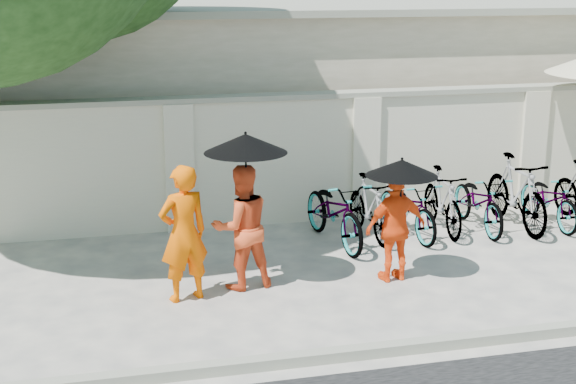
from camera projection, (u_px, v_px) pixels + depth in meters
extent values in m
plane|color=beige|center=(289.00, 299.00, 9.93)|extent=(80.00, 80.00, 0.00)
cube|color=gray|center=(328.00, 356.00, 8.32)|extent=(40.00, 0.16, 0.12)
cube|color=beige|center=(303.00, 160.00, 12.89)|extent=(20.00, 0.30, 2.00)
cube|color=beige|center=(304.00, 89.00, 16.53)|extent=(14.00, 6.00, 3.20)
imported|color=#FF6000|center=(184.00, 233.00, 9.70)|extent=(0.72, 0.58, 1.71)
imported|color=#E84D21|center=(242.00, 227.00, 10.11)|extent=(0.88, 0.73, 1.61)
cylinder|color=black|center=(246.00, 182.00, 9.89)|extent=(0.02, 0.02, 0.98)
cone|color=black|center=(246.00, 143.00, 9.76)|extent=(1.03, 1.03, 0.24)
imported|color=#FF4B10|center=(396.00, 228.00, 10.37)|extent=(0.88, 0.46, 1.44)
cylinder|color=black|center=(401.00, 195.00, 10.18)|extent=(0.02, 0.02, 0.72)
cone|color=black|center=(402.00, 168.00, 10.08)|extent=(0.92, 0.92, 0.21)
imported|color=slate|center=(335.00, 211.00, 11.83)|extent=(0.92, 1.99, 1.01)
imported|color=slate|center=(369.00, 207.00, 12.13)|extent=(0.54, 1.60, 0.95)
imported|color=slate|center=(408.00, 208.00, 12.21)|extent=(0.82, 1.76, 0.89)
imported|color=slate|center=(442.00, 201.00, 12.41)|extent=(0.58, 1.68, 0.99)
imported|color=slate|center=(479.00, 201.00, 12.52)|extent=(0.65, 1.75, 0.91)
imported|color=slate|center=(516.00, 193.00, 12.57)|extent=(0.56, 1.91, 1.15)
imported|color=slate|center=(550.00, 199.00, 12.75)|extent=(0.60, 1.65, 0.86)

